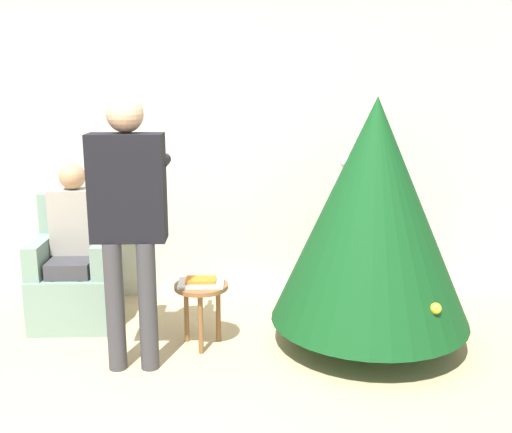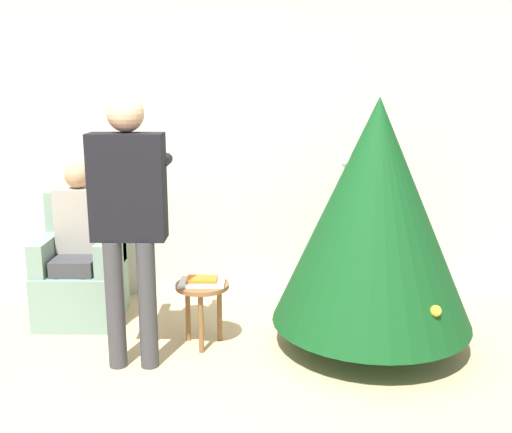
# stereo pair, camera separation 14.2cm
# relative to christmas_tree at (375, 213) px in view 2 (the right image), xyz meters

# --- Properties ---
(wall_back) EXTENTS (8.00, 0.06, 2.70)m
(wall_back) POSITION_rel_christmas_tree_xyz_m (-1.32, 1.05, 0.38)
(wall_back) COLOR beige
(wall_back) RESTS_ON ground_plane
(christmas_tree) EXTENTS (1.39, 1.39, 1.75)m
(christmas_tree) POSITION_rel_christmas_tree_xyz_m (0.00, 0.00, 0.00)
(christmas_tree) COLOR brown
(christmas_tree) RESTS_ON ground_plane
(armchair) EXTENTS (0.61, 0.61, 0.99)m
(armchair) POSITION_rel_christmas_tree_xyz_m (-2.19, 0.49, -0.61)
(armchair) COLOR gray
(armchair) RESTS_ON ground_plane
(person_seated) EXTENTS (0.36, 0.46, 1.24)m
(person_seated) POSITION_rel_christmas_tree_xyz_m (-2.19, 0.47, -0.29)
(person_seated) COLOR #38383D
(person_seated) RESTS_ON ground_plane
(person_standing) EXTENTS (0.48, 0.57, 1.77)m
(person_standing) POSITION_rel_christmas_tree_xyz_m (-1.62, -0.28, 0.11)
(person_standing) COLOR #38383D
(person_standing) RESTS_ON ground_plane
(side_stool) EXTENTS (0.38, 0.38, 0.46)m
(side_stool) POSITION_rel_christmas_tree_xyz_m (-1.19, -0.00, -0.59)
(side_stool) COLOR brown
(side_stool) RESTS_ON ground_plane
(laptop) EXTENTS (0.32, 0.22, 0.02)m
(laptop) POSITION_rel_christmas_tree_xyz_m (-1.19, -0.00, -0.50)
(laptop) COLOR silver
(laptop) RESTS_ON side_stool
(book) EXTENTS (0.21, 0.14, 0.02)m
(book) POSITION_rel_christmas_tree_xyz_m (-1.19, -0.00, -0.48)
(book) COLOR orange
(book) RESTS_ON laptop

